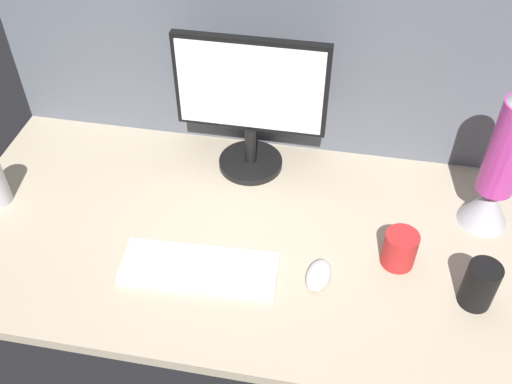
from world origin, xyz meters
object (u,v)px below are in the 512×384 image
mug_red_plastic (400,249)px  lava_lamp (500,170)px  keyboard (199,268)px  mug_black_travel (480,285)px  monitor (251,100)px  mouse (319,275)px

mug_red_plastic → lava_lamp: lava_lamp is taller
keyboard → mug_black_travel: mug_black_travel is taller
mug_black_travel → mug_red_plastic: 19.25cm
keyboard → mug_red_plastic: bearing=10.8°
monitor → keyboard: (-4.72, -40.59, -20.72)cm
mug_red_plastic → mouse: bearing=-153.9°
keyboard → lava_lamp: bearing=20.5°
keyboard → lava_lamp: (67.57, 29.42, 16.23)cm
mouse → lava_lamp: lava_lamp is taller
lava_lamp → monitor: bearing=169.9°
mug_red_plastic → lava_lamp: bearing=40.1°
mouse → mug_red_plastic: mug_red_plastic is taller
mug_black_travel → lava_lamp: size_ratio=0.29×
keyboard → mug_red_plastic: size_ratio=3.96×
keyboard → mug_red_plastic: mug_red_plastic is taller
monitor → mug_black_travel: 71.49cm
monitor → mouse: monitor is taller
keyboard → mouse: mouse is taller
mug_black_travel → lava_lamp: lava_lamp is taller
mug_black_travel → mug_red_plastic: bearing=153.9°
mouse → mug_black_travel: (35.33, 0.38, 4.18)cm
mouse → mug_red_plastic: 20.35cm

